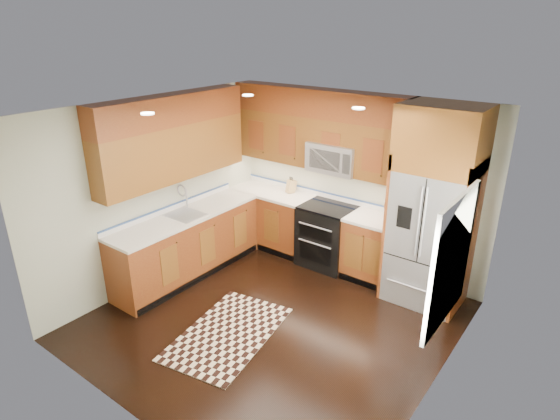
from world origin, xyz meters
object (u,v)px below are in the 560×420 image
Objects in this scene: range at (327,236)px; knife_block at (291,186)px; refrigerator at (433,208)px; rug at (228,333)px; utensil_crock at (390,212)px.

knife_block reaches higher than range.
refrigerator reaches higher than knife_block.
range is at bearing -12.51° from knife_block.
knife_block is at bearing 174.78° from refrigerator.
range is 1.00m from knife_block.
knife_block is at bearing 167.49° from range.
knife_block is (-0.79, 0.18, 0.58)m from range.
knife_block is at bearing 98.37° from rug.
knife_block reaches higher than rug.
utensil_crock is (0.93, 0.10, 0.58)m from range.
refrigerator is at bearing 44.28° from rug.
range is 0.59× the size of rug.
rug is 6.09× the size of knife_block.
knife_block is (-0.78, 2.38, 1.04)m from rug.
utensil_crock is at bearing 58.00° from rug.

